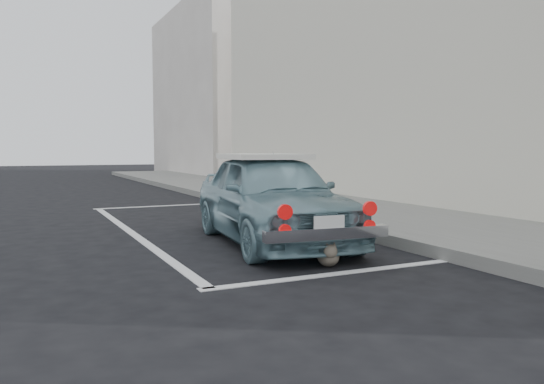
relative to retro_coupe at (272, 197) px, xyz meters
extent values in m
plane|color=black|center=(-0.60, -1.37, -0.61)|extent=(80.00, 80.00, 0.00)
cube|color=slate|center=(2.60, 0.63, -0.53)|extent=(2.80, 40.00, 0.15)
cube|color=silver|center=(5.75, 2.63, 2.89)|extent=(3.50, 18.00, 7.00)
cube|color=black|center=(4.06, 2.63, 0.79)|extent=(0.10, 16.00, 2.40)
cube|color=orange|center=(4.06, 6.23, 3.99)|extent=(0.10, 2.00, 1.60)
cube|color=#1344A1|center=(4.06, 8.63, 3.99)|extent=(0.10, 2.00, 1.60)
cube|color=beige|center=(5.75, 18.63, 3.39)|extent=(3.50, 10.00, 8.00)
cube|color=silver|center=(-0.10, -1.87, -0.60)|extent=(3.00, 0.12, 0.01)
cube|color=silver|center=(-0.10, 5.13, -0.60)|extent=(3.00, 0.12, 0.01)
cube|color=silver|center=(-1.50, 1.63, -0.60)|extent=(0.12, 7.00, 0.01)
imported|color=#7298A3|center=(0.00, 0.00, -0.01)|extent=(1.80, 3.65, 1.20)
cube|color=white|center=(0.04, 0.35, 0.52)|extent=(1.13, 1.44, 0.07)
cube|color=silver|center=(-0.19, -1.70, -0.23)|extent=(1.35, 0.27, 0.12)
cube|color=white|center=(-0.20, -1.74, -0.13)|extent=(0.33, 0.06, 0.17)
cylinder|color=red|center=(-0.66, -1.67, 0.01)|extent=(0.15, 0.06, 0.15)
cylinder|color=red|center=(0.27, -1.78, 0.01)|extent=(0.15, 0.06, 0.15)
cylinder|color=red|center=(-0.66, -1.67, -0.17)|extent=(0.12, 0.05, 0.12)
cylinder|color=red|center=(0.27, -1.78, -0.17)|extent=(0.12, 0.05, 0.12)
ellipsoid|color=#776A5A|center=(-0.07, -1.52, -0.49)|extent=(0.36, 0.43, 0.22)
sphere|color=#776A5A|center=(-0.14, -1.67, -0.41)|extent=(0.14, 0.14, 0.14)
cone|color=#776A5A|center=(-0.17, -1.66, -0.34)|extent=(0.05, 0.05, 0.05)
cone|color=#776A5A|center=(-0.10, -1.69, -0.34)|extent=(0.05, 0.05, 0.05)
cylinder|color=#776A5A|center=(0.05, -1.37, -0.56)|extent=(0.03, 0.24, 0.03)
camera|label=1|loc=(-2.99, -6.21, 0.61)|focal=35.00mm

